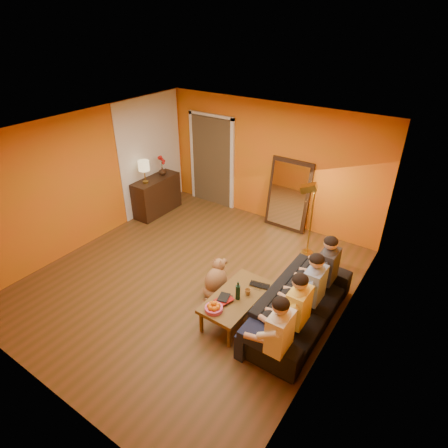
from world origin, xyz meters
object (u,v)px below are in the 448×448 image
Objects in this scene: wine_bottle at (238,291)px; tumbler at (248,292)px; floor_lamp at (311,222)px; person_mid_left at (298,312)px; laptop at (259,287)px; mirror_frame at (289,195)px; table_lamp at (144,172)px; dog at (216,278)px; person_far_right at (327,271)px; person_far_left at (279,337)px; person_mid_right at (314,290)px; coffee_table at (236,306)px; sofa at (300,305)px; sideboard at (157,195)px; vase at (162,171)px.

wine_bottle is 0.21m from tumbler.
floor_lamp is 1.18× the size of person_mid_left.
laptop is (-0.80, 0.35, -0.18)m from person_mid_left.
mirror_frame is 3.13m from table_lamp.
dog is 1.78m from person_far_right.
person_far_right is at bearing 90.00° from person_far_left.
table_lamp is 3.21m from dog.
floor_lamp reaches higher than wine_bottle.
person_far_right is 12.82× the size of tumbler.
dog is at bearing 152.07° from person_far_left.
mirror_frame is 2.38× the size of dog.
coffee_table is at bearing -150.76° from person_mid_right.
person_mid_left reaches higher than sofa.
dog is (-0.57, 0.27, 0.11)m from coffee_table.
person_far_left is 1.00× the size of person_mid_left.
person_mid_right is at bearing -56.94° from mirror_frame.
table_lamp is 0.80× the size of dog.
person_mid_right reaches higher than coffee_table.
coffee_table is 3.93× the size of laptop.
person_far_right reaches higher than sofa.
laptop is at bearing -73.36° from mirror_frame.
dog is 0.72m from tumbler.
sideboard is 0.97× the size of coffee_table.
laptop is at bearing -26.65° from vase.
person_mid_left is at bearing -86.93° from floor_lamp.
table_lamp is 1.65× the size of wine_bottle.
sideboard reaches higher than laptop.
sofa is 4.61m from vase.
table_lamp is (0.00, -0.30, 0.68)m from sideboard.
sofa is at bearing -15.14° from table_lamp.
person_far_right is at bearing 49.63° from coffee_table.
wine_bottle is at bearing 151.45° from person_far_left.
floor_lamp is at bearing 124.10° from person_far_right.
wine_bottle reaches higher than tumbler.
floor_lamp is at bearing 105.35° from person_far_left.
person_far_left is at bearing -29.25° from sideboard.
dog is 1.78m from person_far_left.
mirror_frame reaches higher than person_mid_left.
sofa is 0.96m from coffee_table.
table_lamp is 0.42× the size of person_far_right.
dog is 0.52× the size of person_mid_right.
person_mid_right is 4.66m from vase.
table_lamp is 3.86m from tumbler.
table_lamp is 3.84m from laptop.
floor_lamp reaches higher than sideboard.
mirror_frame is 2.46m from person_far_right.
dog is at bearing 97.19° from sofa.
person_far_left reaches higher than dog.
person_mid_left is at bearing -90.00° from person_far_right.
table_lamp reaches higher than person_mid_right.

